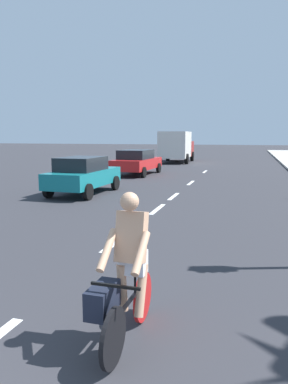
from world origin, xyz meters
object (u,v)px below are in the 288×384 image
Objects in this scene: parked_car_red at (137,161)px; delivery_truck at (177,146)px; parked_car_teal at (83,174)px; cyclist at (125,276)px.

delivery_truck is (0.33, 11.34, 0.66)m from parked_car_red.
cyclist is at bearing -60.89° from parked_car_teal.
delivery_truck reaches higher than parked_car_red.
cyclist is at bearing -70.61° from parked_car_red.
delivery_truck is at bearing 90.98° from parked_car_red.
parked_car_teal is 0.66× the size of delivery_truck.
parked_car_red is 0.74× the size of delivery_truck.
cyclist is 0.39× the size of parked_car_red.
cyclist is 19.08m from parked_car_red.
cyclist is 0.44× the size of parked_car_teal.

